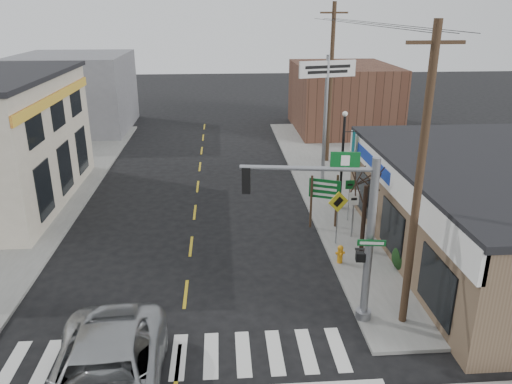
{
  "coord_description": "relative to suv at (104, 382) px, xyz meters",
  "views": [
    {
      "loc": [
        1.48,
        -12.43,
        10.17
      ],
      "look_at": [
        2.9,
        7.32,
        2.8
      ],
      "focal_mm": 35.0,
      "sensor_mm": 36.0,
      "label": 1
    }
  ],
  "objects": [
    {
      "name": "dance_center_sign",
      "position": [
        9.45,
        18.18,
        4.78
      ],
      "size": [
        3.52,
        0.22,
        7.47
      ],
      "rotation": [
        0.0,
        0.0,
        0.25
      ],
      "color": "gray",
      "rests_on": "sidewalk_right"
    },
    {
      "name": "sidewalk_right",
      "position": [
        10.75,
        14.63,
        -0.85
      ],
      "size": [
        6.0,
        38.0,
        0.13
      ],
      "primitive_type": "cube",
      "color": "slate",
      "rests_on": "ground"
    },
    {
      "name": "fire_hydrant",
      "position": [
        8.05,
        7.42,
        -0.36
      ],
      "size": [
        0.25,
        0.25,
        0.79
      ],
      "rotation": [
        0.0,
        0.0,
        0.1
      ],
      "color": "orange",
      "rests_on": "sidewalk_right"
    },
    {
      "name": "bldg_distant_left",
      "position": [
        -9.25,
        33.63,
        2.29
      ],
      "size": [
        9.0,
        10.0,
        6.4
      ],
      "primitive_type": "cube",
      "color": "slate",
      "rests_on": "ground"
    },
    {
      "name": "crosswalk",
      "position": [
        1.75,
        2.03,
        -0.91
      ],
      "size": [
        11.0,
        2.2,
        0.01
      ],
      "primitive_type": "cube",
      "color": "silver",
      "rests_on": "ground"
    },
    {
      "name": "sidewalk_left",
      "position": [
        -7.25,
        14.63,
        -0.85
      ],
      "size": [
        6.0,
        38.0,
        0.13
      ],
      "primitive_type": "cube",
      "color": "slate",
      "rests_on": "ground"
    },
    {
      "name": "utility_pole_far",
      "position": [
        10.52,
        22.03,
        4.53
      ],
      "size": [
        1.8,
        0.27,
        10.36
      ],
      "rotation": [
        0.0,
        0.0,
        0.08
      ],
      "color": "#3D321B",
      "rests_on": "sidewalk_right"
    },
    {
      "name": "ped_crossing_sign",
      "position": [
        8.28,
        9.19,
        0.96
      ],
      "size": [
        0.98,
        0.07,
        2.52
      ],
      "rotation": [
        0.0,
        0.0,
        0.24
      ],
      "color": "gray",
      "rests_on": "sidewalk_right"
    },
    {
      "name": "utility_pole_near",
      "position": [
        9.25,
        3.23,
        4.21
      ],
      "size": [
        1.7,
        0.25,
        9.75
      ],
      "rotation": [
        0.0,
        0.0,
        0.02
      ],
      "color": "#4A3920",
      "rests_on": "sidewalk_right"
    },
    {
      "name": "ground",
      "position": [
        1.75,
        1.63,
        -0.91
      ],
      "size": [
        140.0,
        140.0,
        0.0
      ],
      "primitive_type": "plane",
      "color": "black",
      "rests_on": "ground"
    },
    {
      "name": "guide_sign",
      "position": [
        8.05,
        11.02,
        0.93
      ],
      "size": [
        1.5,
        0.13,
        2.63
      ],
      "rotation": [
        0.0,
        0.0,
        -0.42
      ],
      "color": "#402D1E",
      "rests_on": "sidewalk_right"
    },
    {
      "name": "shrub_back",
      "position": [
        11.35,
        8.38,
        -0.33
      ],
      "size": [
        1.2,
        1.2,
        0.9
      ],
      "primitive_type": "ellipsoid",
      "color": "black",
      "rests_on": "sidewalk_right"
    },
    {
      "name": "bare_tree",
      "position": [
        9.25,
        8.45,
        2.76
      ],
      "size": [
        2.25,
        2.25,
        4.5
      ],
      "rotation": [
        0.0,
        0.0,
        0.26
      ],
      "color": "black",
      "rests_on": "sidewalk_right"
    },
    {
      "name": "bldg_distant_right",
      "position": [
        13.75,
        31.63,
        1.89
      ],
      "size": [
        8.0,
        10.0,
        5.6
      ],
      "primitive_type": "cube",
      "color": "#513225",
      "rests_on": "ground"
    },
    {
      "name": "lamp_post",
      "position": [
        9.48,
        13.41,
        2.22
      ],
      "size": [
        0.67,
        0.53,
        5.17
      ],
      "rotation": [
        0.0,
        0.0,
        -0.26
      ],
      "color": "black",
      "rests_on": "sidewalk_right"
    },
    {
      "name": "center_line",
      "position": [
        1.75,
        9.63,
        -0.91
      ],
      "size": [
        0.12,
        56.0,
        0.01
      ],
      "primitive_type": "cube",
      "color": "gold",
      "rests_on": "ground"
    },
    {
      "name": "shrub_front",
      "position": [
        10.67,
        6.73,
        -0.3
      ],
      "size": [
        1.29,
        1.29,
        0.96
      ],
      "primitive_type": "ellipsoid",
      "color": "#163D18",
      "rests_on": "sidewalk_right"
    },
    {
      "name": "suv",
      "position": [
        0.0,
        0.0,
        0.0
      ],
      "size": [
        3.39,
        6.74,
        1.83
      ],
      "primitive_type": "imported",
      "rotation": [
        0.0,
        0.0,
        0.06
      ],
      "color": "#A1A4A6",
      "rests_on": "ground"
    },
    {
      "name": "traffic_signal_pole",
      "position": [
        7.25,
        3.48,
        2.73
      ],
      "size": [
        4.65,
        0.37,
        5.89
      ],
      "rotation": [
        0.0,
        0.0,
        -0.14
      ],
      "color": "gray",
      "rests_on": "sidewalk_right"
    }
  ]
}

